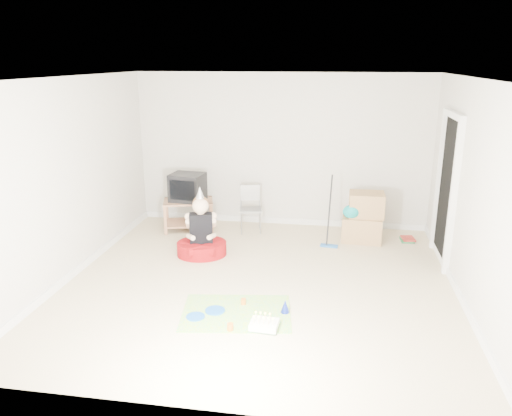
# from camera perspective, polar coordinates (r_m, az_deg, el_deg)

# --- Properties ---
(ground) EXTENTS (5.00, 5.00, 0.00)m
(ground) POSITION_cam_1_polar(r_m,az_deg,el_deg) (6.59, 0.31, -8.56)
(ground) COLOR beige
(ground) RESTS_ON ground
(doorway_recess) EXTENTS (0.02, 0.90, 2.05)m
(doorway_recess) POSITION_cam_1_polar(r_m,az_deg,el_deg) (7.47, 20.99, 1.76)
(doorway_recess) COLOR black
(doorway_recess) RESTS_ON ground
(tv_stand) EXTENTS (0.93, 0.72, 0.51)m
(tv_stand) POSITION_cam_1_polar(r_m,az_deg,el_deg) (8.55, -7.71, -0.51)
(tv_stand) COLOR #9B6646
(tv_stand) RESTS_ON ground
(crt_tv) EXTENTS (0.59, 0.51, 0.46)m
(crt_tv) POSITION_cam_1_polar(r_m,az_deg,el_deg) (8.43, -7.82, 2.37)
(crt_tv) COLOR black
(crt_tv) RESTS_ON tv_stand
(folding_chair) EXTENTS (0.42, 0.41, 0.79)m
(folding_chair) POSITION_cam_1_polar(r_m,az_deg,el_deg) (8.34, -0.61, -0.18)
(folding_chair) COLOR gray
(folding_chair) RESTS_ON ground
(cardboard_boxes) EXTENTS (0.64, 0.50, 0.79)m
(cardboard_boxes) POSITION_cam_1_polar(r_m,az_deg,el_deg) (8.12, 12.14, -1.11)
(cardboard_boxes) COLOR #AB8253
(cardboard_boxes) RESTS_ON ground
(floor_mop) EXTENTS (0.28, 0.36, 1.08)m
(floor_mop) POSITION_cam_1_polar(r_m,az_deg,el_deg) (7.78, 8.42, -2.58)
(floor_mop) COLOR #225EAE
(floor_mop) RESTS_ON ground
(book_pile) EXTENTS (0.22, 0.27, 0.06)m
(book_pile) POSITION_cam_1_polar(r_m,az_deg,el_deg) (8.38, 16.97, -3.43)
(book_pile) COLOR #25703D
(book_pile) RESTS_ON ground
(seated_woman) EXTENTS (0.89, 0.89, 1.06)m
(seated_woman) POSITION_cam_1_polar(r_m,az_deg,el_deg) (7.44, -6.24, -3.69)
(seated_woman) COLOR #9B0E11
(seated_woman) RESTS_ON ground
(party_mat) EXTENTS (1.36, 1.06, 0.01)m
(party_mat) POSITION_cam_1_polar(r_m,az_deg,el_deg) (5.88, -2.26, -11.87)
(party_mat) COLOR #FF35A3
(party_mat) RESTS_ON ground
(birthday_cake) EXTENTS (0.31, 0.26, 0.14)m
(birthday_cake) POSITION_cam_1_polar(r_m,az_deg,el_deg) (5.55, 0.94, -13.26)
(birthday_cake) COLOR white
(birthday_cake) RESTS_ON party_mat
(blue_plate_near) EXTENTS (0.25, 0.25, 0.01)m
(blue_plate_near) POSITION_cam_1_polar(r_m,az_deg,el_deg) (5.92, -4.70, -11.59)
(blue_plate_near) COLOR #1659B4
(blue_plate_near) RESTS_ON party_mat
(blue_plate_far) EXTENTS (0.25, 0.25, 0.01)m
(blue_plate_far) POSITION_cam_1_polar(r_m,az_deg,el_deg) (5.82, -6.93, -12.21)
(blue_plate_far) COLOR #1659B4
(blue_plate_far) RESTS_ON party_mat
(orange_cup_near) EXTENTS (0.08, 0.08, 0.07)m
(orange_cup_near) POSITION_cam_1_polar(r_m,az_deg,el_deg) (6.04, -1.44, -10.63)
(orange_cup_near) COLOR orange
(orange_cup_near) RESTS_ON party_mat
(orange_cup_far) EXTENTS (0.08, 0.08, 0.08)m
(orange_cup_far) POSITION_cam_1_polar(r_m,az_deg,el_deg) (5.52, -2.96, -13.42)
(orange_cup_far) COLOR orange
(orange_cup_far) RESTS_ON party_mat
(blue_party_hat) EXTENTS (0.13, 0.13, 0.15)m
(blue_party_hat) POSITION_cam_1_polar(r_m,az_deg,el_deg) (5.85, 3.35, -11.14)
(blue_party_hat) COLOR #1629A0
(blue_party_hat) RESTS_ON party_mat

